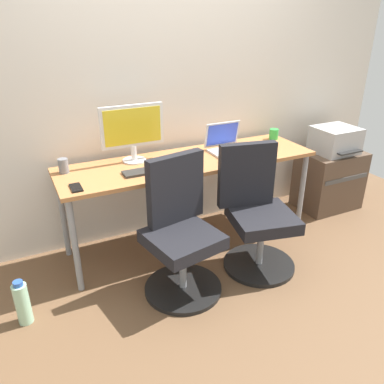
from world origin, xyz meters
The scene contains 17 objects.
ground_plane centered at (0.00, 0.00, 0.00)m, with size 5.28×5.28×0.00m, color brown.
back_wall centered at (0.00, 0.37, 1.30)m, with size 4.40×0.04×2.60m, color silver.
desk centered at (0.00, 0.00, 0.67)m, with size 2.03×0.58×0.74m.
office_chair_left centered at (-0.31, -0.50, 0.42)m, with size 0.54×0.54×0.94m.
office_chair_right centered at (0.31, -0.50, 0.42)m, with size 0.54×0.54×0.94m.
side_cabinet centered at (1.52, 0.00, 0.28)m, with size 0.58×0.43×0.57m.
printer centered at (1.52, 0.00, 0.69)m, with size 0.38×0.40×0.24m.
water_bottle_on_floor centered at (-1.34, -0.41, 0.15)m, with size 0.09×0.09×0.31m.
desktop_monitor centered at (-0.39, 0.15, 0.99)m, with size 0.48×0.18×0.43m.
open_laptop centered at (0.37, 0.06, 0.79)m, with size 0.31×0.27×0.23m.
keyboard_by_monitor centered at (-0.39, -0.11, 0.75)m, with size 0.34×0.12×0.02m, color #2D2D2D.
keyboard_by_laptop centered at (0.35, -0.21, 0.75)m, with size 0.34×0.12×0.02m, color #2D2D2D.
mouse_by_monitor centered at (-0.06, -0.07, 0.75)m, with size 0.06×0.10×0.03m, color #B7B7B7.
mouse_by_laptop centered at (0.69, -0.02, 0.75)m, with size 0.06×0.10×0.03m, color silver.
coffee_mug centered at (0.91, 0.15, 0.78)m, with size 0.08×0.08×0.09m, color green.
pen_cup centered at (-0.92, 0.14, 0.79)m, with size 0.07×0.07×0.10m, color slate.
phone_near_laptop centered at (-0.90, -0.17, 0.74)m, with size 0.07×0.14×0.01m, color black.
Camera 1 is at (-1.22, -2.55, 1.77)m, focal length 36.18 mm.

